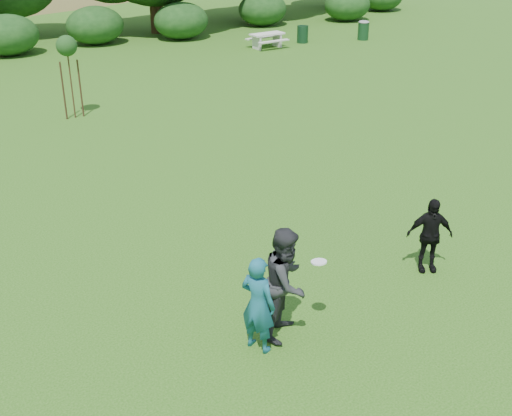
{
  "coord_description": "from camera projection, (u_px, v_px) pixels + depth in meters",
  "views": [
    {
      "loc": [
        -6.71,
        -6.91,
        6.77
      ],
      "look_at": [
        0.0,
        3.0,
        1.1
      ],
      "focal_mm": 45.0,
      "sensor_mm": 36.0,
      "label": 1
    }
  ],
  "objects": [
    {
      "name": "player_black",
      "position": [
        430.0,
        235.0,
        12.82
      ],
      "size": [
        0.99,
        0.82,
        1.58
      ],
      "primitive_type": "imported",
      "rotation": [
        0.0,
        0.0,
        -0.56
      ],
      "color": "black",
      "rests_on": "ground"
    },
    {
      "name": "sapling",
      "position": [
        67.0,
        48.0,
        21.49
      ],
      "size": [
        0.7,
        0.7,
        2.85
      ],
      "color": "#3D2717",
      "rests_on": "ground"
    },
    {
      "name": "picnic_table",
      "position": [
        267.0,
        38.0,
        33.27
      ],
      "size": [
        1.8,
        1.48,
        0.76
      ],
      "color": "beige",
      "rests_on": "ground"
    },
    {
      "name": "ground",
      "position": [
        350.0,
        323.0,
        11.47
      ],
      "size": [
        120.0,
        120.0,
        0.0
      ],
      "primitive_type": "plane",
      "color": "#19470C",
      "rests_on": "ground"
    },
    {
      "name": "frisbee",
      "position": [
        319.0,
        262.0,
        10.71
      ],
      "size": [
        0.27,
        0.27,
        0.05
      ],
      "color": "white",
      "rests_on": "ground"
    },
    {
      "name": "player_grey",
      "position": [
        286.0,
        282.0,
        10.8
      ],
      "size": [
        1.24,
        1.18,
        2.02
      ],
      "primitive_type": "imported",
      "rotation": [
        0.0,
        0.0,
        0.59
      ],
      "color": "#2A2B2D",
      "rests_on": "ground"
    },
    {
      "name": "trash_can_near",
      "position": [
        303.0,
        34.0,
        34.58
      ],
      "size": [
        0.6,
        0.6,
        0.9
      ],
      "primitive_type": "cylinder",
      "color": "#12331D",
      "rests_on": "ground"
    },
    {
      "name": "player_teal",
      "position": [
        258.0,
        304.0,
        10.46
      ],
      "size": [
        0.62,
        0.74,
        1.74
      ],
      "primitive_type": "imported",
      "rotation": [
        0.0,
        0.0,
        1.96
      ],
      "color": "#175668",
      "rests_on": "ground"
    },
    {
      "name": "trash_can_lidded",
      "position": [
        363.0,
        30.0,
        35.3
      ],
      "size": [
        0.6,
        0.6,
        1.05
      ],
      "color": "#153B1F",
      "rests_on": "ground"
    }
  ]
}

